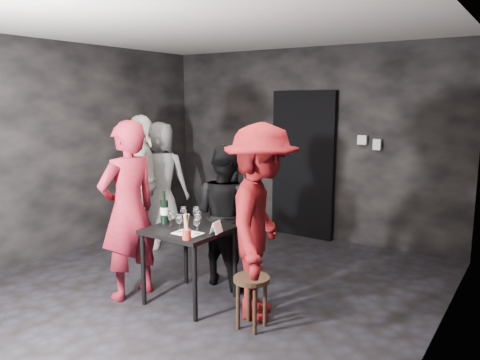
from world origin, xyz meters
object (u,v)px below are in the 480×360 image
Objects in this scene: woman_black at (226,214)px; bystander_grey at (160,172)px; hand_truck at (232,213)px; wine_bottle at (164,211)px; man_maroon at (261,204)px; stool at (252,288)px; bystander_cream at (142,170)px; breadstick_cup at (187,227)px; tasting_table at (189,237)px; server_red at (128,194)px.

woman_black is 0.83× the size of bystander_grey.
hand_truck reaches higher than wine_bottle.
bystander_grey is at bearing 37.64° from man_maroon.
stool is 0.31× the size of woman_black.
woman_black is 0.69m from wine_bottle.
wine_bottle is at bearing -167.38° from bystander_cream.
stool is 1.24m from wine_bottle.
man_maroon is 8.49× the size of breadstick_cup.
hand_truck is 0.61× the size of man_maroon.
bystander_grey is (-2.60, 1.48, -0.13)m from man_maroon.
tasting_table is 0.60m from woman_black.
bystander_grey is at bearing -19.35° from woman_black.
tasting_table is at bearing 96.30° from woman_black.
woman_black is 1.72m from bystander_cream.
bystander_cream reaches higher than wine_bottle.
woman_black is (1.20, -1.87, 0.53)m from hand_truck.
stool is 0.25× the size of bystander_grey.
bystander_cream is at bearing 91.41° from bystander_grey.
wine_bottle reaches higher than breadstick_cup.
server_red is at bearing -179.78° from bystander_cream.
wine_bottle reaches higher than tasting_table.
woman_black is (-0.78, 0.73, 0.40)m from stool.
bystander_grey reaches higher than wine_bottle.
hand_truck reaches higher than tasting_table.
wine_bottle is (0.27, 0.23, -0.18)m from server_red.
bystander_cream is (-1.62, 0.99, 0.41)m from tasting_table.
breadstick_cup is (0.20, -0.89, 0.10)m from woman_black.
bystander_cream is (-1.64, 0.41, 0.30)m from woman_black.
bystander_grey is 5.53× the size of wine_bottle.
tasting_table is 0.41× the size of bystander_grey.
hand_truck is 2.75m from tasting_table.
woman_black is at bearing -143.81° from bystander_cream.
wine_bottle is at bearing 73.94° from man_maroon.
bystander_grey is at bearing 133.93° from wine_bottle.
server_red reaches higher than man_maroon.
tasting_table is 3.00× the size of breadstick_cup.
stool is at bearing -43.27° from hand_truck.
server_red is 0.84m from breadstick_cup.
hand_truck reaches higher than breadstick_cup.
server_red is 1.06m from woman_black.
tasting_table is 0.87m from stool.
woman_black is 6.12× the size of breadstick_cup.
bystander_grey is (-0.68, -0.86, 0.70)m from hand_truck.
hand_truck is at bearing -56.91° from bystander_cream.
man_maroon is at bearing 113.44° from server_red.
hand_truck is 2.28m from woman_black.
stool is at bearing 145.85° from woman_black.
wine_bottle is (-1.12, 0.13, 0.51)m from stool.
woman_black is 2.14m from bystander_grey.
man_maroon reaches higher than hand_truck.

